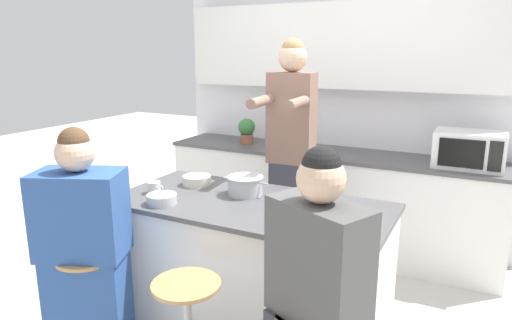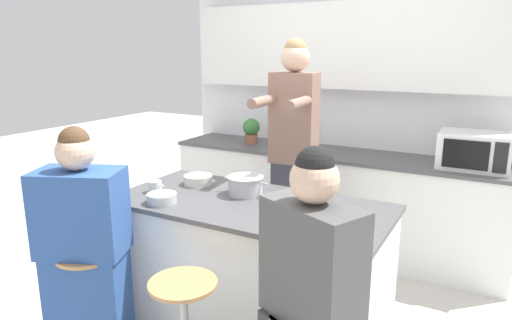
{
  "view_description": "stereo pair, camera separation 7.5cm",
  "coord_description": "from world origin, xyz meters",
  "px_view_note": "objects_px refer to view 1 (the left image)",
  "views": [
    {
      "loc": [
        1.25,
        -2.34,
        1.79
      ],
      "look_at": [
        0.0,
        0.08,
        1.13
      ],
      "focal_mm": 32.0,
      "sensor_mm": 36.0,
      "label": 1
    },
    {
      "loc": [
        1.32,
        -2.31,
        1.79
      ],
      "look_at": [
        0.0,
        0.08,
        1.13
      ],
      "focal_mm": 32.0,
      "sensor_mm": 36.0,
      "label": 2
    }
  ],
  "objects_px": {
    "bar_stool_leftmost": "(91,306)",
    "person_wrapped_blanket": "(85,256)",
    "person_cooking": "(290,162)",
    "potted_plant": "(247,130)",
    "coffee_cup_far": "(154,187)",
    "coffee_cup_near": "(349,221)",
    "cooking_pot": "(245,185)",
    "fruit_bowl": "(197,180)",
    "kitchen_island": "(250,267)",
    "microwave": "(469,150)"
  },
  "relations": [
    {
      "from": "person_wrapped_blanket",
      "to": "coffee_cup_near",
      "type": "height_order",
      "value": "person_wrapped_blanket"
    },
    {
      "from": "bar_stool_leftmost",
      "to": "person_cooking",
      "type": "relative_size",
      "value": 0.35
    },
    {
      "from": "fruit_bowl",
      "to": "kitchen_island",
      "type": "bearing_deg",
      "value": -17.72
    },
    {
      "from": "bar_stool_leftmost",
      "to": "coffee_cup_far",
      "type": "xyz_separation_m",
      "value": [
        0.04,
        0.55,
        0.57
      ]
    },
    {
      "from": "coffee_cup_near",
      "to": "microwave",
      "type": "xyz_separation_m",
      "value": [
        0.47,
        1.61,
        0.11
      ]
    },
    {
      "from": "kitchen_island",
      "to": "bar_stool_leftmost",
      "type": "height_order",
      "value": "kitchen_island"
    },
    {
      "from": "cooking_pot",
      "to": "fruit_bowl",
      "type": "height_order",
      "value": "cooking_pot"
    },
    {
      "from": "person_wrapped_blanket",
      "to": "potted_plant",
      "type": "bearing_deg",
      "value": 69.74
    },
    {
      "from": "cooking_pot",
      "to": "potted_plant",
      "type": "height_order",
      "value": "potted_plant"
    },
    {
      "from": "kitchen_island",
      "to": "coffee_cup_near",
      "type": "xyz_separation_m",
      "value": [
        0.66,
        -0.16,
        0.48
      ]
    },
    {
      "from": "person_cooking",
      "to": "potted_plant",
      "type": "xyz_separation_m",
      "value": [
        -0.77,
        0.73,
        0.07
      ]
    },
    {
      "from": "person_cooking",
      "to": "cooking_pot",
      "type": "xyz_separation_m",
      "value": [
        -0.05,
        -0.64,
        -0.02
      ]
    },
    {
      "from": "cooking_pot",
      "to": "potted_plant",
      "type": "relative_size",
      "value": 1.33
    },
    {
      "from": "kitchen_island",
      "to": "coffee_cup_far",
      "type": "height_order",
      "value": "coffee_cup_far"
    },
    {
      "from": "cooking_pot",
      "to": "fruit_bowl",
      "type": "distance_m",
      "value": 0.4
    },
    {
      "from": "person_cooking",
      "to": "cooking_pot",
      "type": "bearing_deg",
      "value": -99.31
    },
    {
      "from": "person_wrapped_blanket",
      "to": "microwave",
      "type": "bearing_deg",
      "value": 25.59
    },
    {
      "from": "kitchen_island",
      "to": "potted_plant",
      "type": "xyz_separation_m",
      "value": [
        -0.83,
        1.49,
        0.59
      ]
    },
    {
      "from": "person_wrapped_blanket",
      "to": "coffee_cup_near",
      "type": "xyz_separation_m",
      "value": [
        1.36,
        0.52,
        0.27
      ]
    },
    {
      "from": "person_cooking",
      "to": "coffee_cup_near",
      "type": "relative_size",
      "value": 15.81
    },
    {
      "from": "coffee_cup_near",
      "to": "coffee_cup_far",
      "type": "relative_size",
      "value": 1.01
    },
    {
      "from": "kitchen_island",
      "to": "fruit_bowl",
      "type": "xyz_separation_m",
      "value": [
        -0.5,
        0.16,
        0.47
      ]
    },
    {
      "from": "microwave",
      "to": "cooking_pot",
      "type": "bearing_deg",
      "value": -132.93
    },
    {
      "from": "coffee_cup_far",
      "to": "potted_plant",
      "type": "height_order",
      "value": "potted_plant"
    },
    {
      "from": "bar_stool_leftmost",
      "to": "potted_plant",
      "type": "height_order",
      "value": "potted_plant"
    },
    {
      "from": "kitchen_island",
      "to": "microwave",
      "type": "distance_m",
      "value": 1.94
    },
    {
      "from": "kitchen_island",
      "to": "bar_stool_leftmost",
      "type": "bearing_deg",
      "value": -135.37
    },
    {
      "from": "fruit_bowl",
      "to": "coffee_cup_far",
      "type": "height_order",
      "value": "coffee_cup_far"
    },
    {
      "from": "cooking_pot",
      "to": "coffee_cup_far",
      "type": "relative_size",
      "value": 2.75
    },
    {
      "from": "potted_plant",
      "to": "person_wrapped_blanket",
      "type": "bearing_deg",
      "value": -86.6
    },
    {
      "from": "kitchen_island",
      "to": "coffee_cup_far",
      "type": "bearing_deg",
      "value": -169.26
    },
    {
      "from": "cooking_pot",
      "to": "potted_plant",
      "type": "xyz_separation_m",
      "value": [
        -0.73,
        1.37,
        0.1
      ]
    },
    {
      "from": "person_wrapped_blanket",
      "to": "coffee_cup_far",
      "type": "bearing_deg",
      "value": 60.39
    },
    {
      "from": "fruit_bowl",
      "to": "bar_stool_leftmost",
      "type": "bearing_deg",
      "value": -102.24
    },
    {
      "from": "coffee_cup_near",
      "to": "fruit_bowl",
      "type": "bearing_deg",
      "value": 164.76
    },
    {
      "from": "kitchen_island",
      "to": "person_wrapped_blanket",
      "type": "relative_size",
      "value": 1.23
    },
    {
      "from": "cooking_pot",
      "to": "microwave",
      "type": "distance_m",
      "value": 1.82
    },
    {
      "from": "cooking_pot",
      "to": "coffee_cup_near",
      "type": "height_order",
      "value": "cooking_pot"
    },
    {
      "from": "coffee_cup_near",
      "to": "microwave",
      "type": "height_order",
      "value": "microwave"
    },
    {
      "from": "fruit_bowl",
      "to": "microwave",
      "type": "relative_size",
      "value": 0.38
    },
    {
      "from": "person_cooking",
      "to": "coffee_cup_near",
      "type": "height_order",
      "value": "person_cooking"
    },
    {
      "from": "person_wrapped_blanket",
      "to": "coffee_cup_far",
      "type": "height_order",
      "value": "person_wrapped_blanket"
    },
    {
      "from": "fruit_bowl",
      "to": "coffee_cup_near",
      "type": "bearing_deg",
      "value": -15.24
    },
    {
      "from": "bar_stool_leftmost",
      "to": "potted_plant",
      "type": "relative_size",
      "value": 2.74
    },
    {
      "from": "potted_plant",
      "to": "person_cooking",
      "type": "bearing_deg",
      "value": -43.39
    },
    {
      "from": "potted_plant",
      "to": "fruit_bowl",
      "type": "bearing_deg",
      "value": -76.25
    },
    {
      "from": "person_wrapped_blanket",
      "to": "potted_plant",
      "type": "xyz_separation_m",
      "value": [
        -0.13,
        2.17,
        0.38
      ]
    },
    {
      "from": "bar_stool_leftmost",
      "to": "person_wrapped_blanket",
      "type": "height_order",
      "value": "person_wrapped_blanket"
    },
    {
      "from": "person_cooking",
      "to": "microwave",
      "type": "distance_m",
      "value": 1.38
    },
    {
      "from": "microwave",
      "to": "kitchen_island",
      "type": "bearing_deg",
      "value": -128.0
    }
  ]
}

